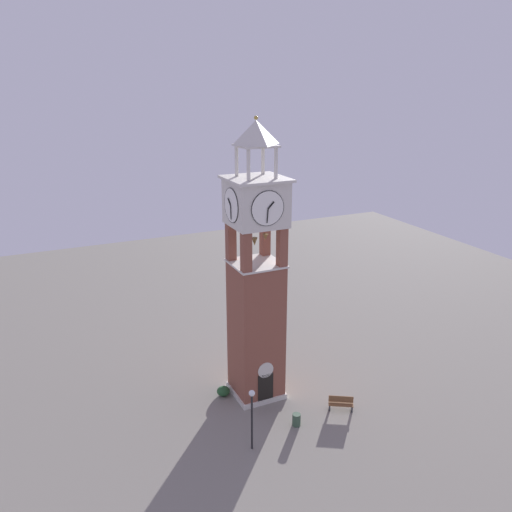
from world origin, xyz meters
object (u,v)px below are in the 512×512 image
clock_tower (256,289)px  trash_bin (296,420)px  lamp_post (252,409)px  park_bench (341,403)px

clock_tower → trash_bin: (0.77, -4.34, -7.30)m
clock_tower → lamp_post: clock_tower is taller
clock_tower → lamp_post: (-2.64, -5.15, -4.99)m
clock_tower → trash_bin: size_ratio=23.12×
park_bench → trash_bin: (-3.41, -0.19, -0.08)m
park_bench → trash_bin: size_ratio=2.00×
park_bench → lamp_post: 7.24m
clock_tower → lamp_post: size_ratio=4.72×
clock_tower → park_bench: 9.31m
park_bench → lamp_post: bearing=-171.7°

